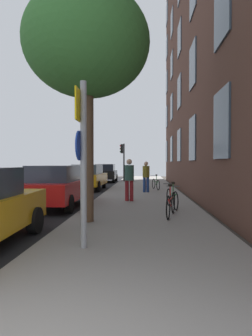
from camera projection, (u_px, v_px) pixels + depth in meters
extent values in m
plane|color=#332D28|center=(82.00, 193.00, 16.80)|extent=(41.80, 41.80, 0.00)
cube|color=black|center=(47.00, 192.00, 16.93)|extent=(7.00, 38.00, 0.01)
cube|color=gray|center=(142.00, 192.00, 16.58)|extent=(4.20, 38.00, 0.12)
cube|color=#513328|center=(190.00, 0.00, 15.75)|extent=(0.50, 27.00, 21.25)
cube|color=#384756|center=(221.00, 124.00, 8.41)|extent=(0.06, 1.65, 2.02)
cube|color=#384756|center=(192.00, 139.00, 13.40)|extent=(0.06, 1.65, 2.02)
cube|color=#384756|center=(179.00, 145.00, 18.39)|extent=(0.06, 1.65, 2.02)
cube|color=#384756|center=(172.00, 149.00, 23.38)|extent=(0.06, 1.65, 2.02)
cube|color=#384756|center=(167.00, 152.00, 28.37)|extent=(0.06, 1.65, 2.02)
cube|color=#384756|center=(222.00, 7.00, 8.35)|extent=(0.06, 1.65, 2.02)
cube|color=#384756|center=(193.00, 66.00, 13.34)|extent=(0.06, 1.65, 2.02)
cube|color=#384756|center=(179.00, 92.00, 18.33)|extent=(0.06, 1.65, 2.02)
cube|color=#384756|center=(172.00, 107.00, 23.32)|extent=(0.06, 1.65, 2.02)
cube|color=#384756|center=(167.00, 117.00, 28.31)|extent=(0.06, 1.65, 2.02)
cube|color=#384756|center=(179.00, 39.00, 18.28)|extent=(0.06, 1.65, 2.02)
cube|color=#384756|center=(172.00, 65.00, 23.27)|extent=(0.06, 1.65, 2.02)
cube|color=#384756|center=(167.00, 83.00, 28.26)|extent=(0.06, 1.65, 2.02)
cube|color=#384756|center=(172.00, 23.00, 23.21)|extent=(0.06, 1.65, 2.02)
cube|color=#384756|center=(167.00, 48.00, 28.20)|extent=(0.06, 1.65, 2.02)
cube|color=#384756|center=(167.00, 13.00, 28.14)|extent=(0.06, 1.65, 2.02)
cylinder|color=gray|center=(84.00, 165.00, 5.45)|extent=(0.12, 0.12, 3.14)
cube|color=yellow|center=(79.00, 106.00, 5.43)|extent=(0.03, 0.60, 0.60)
cylinder|color=#14339E|center=(79.00, 146.00, 5.45)|extent=(0.03, 0.56, 0.56)
cylinder|color=black|center=(124.00, 162.00, 25.42)|extent=(0.12, 0.12, 3.32)
cube|color=black|center=(122.00, 149.00, 25.41)|extent=(0.20, 0.24, 0.80)
sphere|color=red|center=(121.00, 146.00, 25.41)|extent=(0.16, 0.16, 0.16)
sphere|color=#523707|center=(121.00, 149.00, 25.41)|extent=(0.16, 0.16, 0.16)
sphere|color=#083E11|center=(121.00, 152.00, 25.42)|extent=(0.16, 0.16, 0.16)
cylinder|color=brown|center=(87.00, 152.00, 7.93)|extent=(0.36, 0.36, 3.84)
ellipsoid|color=#387533|center=(87.00, 43.00, 7.88)|extent=(3.44, 3.44, 2.93)
torus|color=black|center=(173.00, 203.00, 9.18)|extent=(0.20, 0.68, 0.69)
torus|color=black|center=(168.00, 208.00, 8.16)|extent=(0.20, 0.68, 0.69)
cylinder|color=#B21E1E|center=(171.00, 199.00, 8.67)|extent=(0.25, 0.90, 0.04)
cylinder|color=#B21E1E|center=(170.00, 203.00, 8.41)|extent=(0.17, 0.54, 0.30)
cylinder|color=#B21E1E|center=(170.00, 191.00, 8.51)|extent=(0.04, 0.04, 0.28)
cube|color=black|center=(170.00, 185.00, 8.51)|extent=(0.10, 0.24, 0.06)
cylinder|color=#4C4C4C|center=(173.00, 186.00, 9.17)|extent=(0.42, 0.13, 0.03)
torus|color=black|center=(169.00, 197.00, 10.84)|extent=(0.13, 0.65, 0.65)
torus|color=black|center=(176.00, 201.00, 9.80)|extent=(0.13, 0.65, 0.65)
cylinder|color=#267233|center=(172.00, 194.00, 10.31)|extent=(0.17, 0.88, 0.04)
cylinder|color=#267233|center=(174.00, 197.00, 10.05)|extent=(0.12, 0.54, 0.29)
cylinder|color=#267233|center=(173.00, 187.00, 10.15)|extent=(0.04, 0.04, 0.28)
cube|color=black|center=(173.00, 183.00, 10.15)|extent=(0.10, 0.24, 0.06)
cylinder|color=#4C4C4C|center=(169.00, 184.00, 10.83)|extent=(0.42, 0.09, 0.03)
torus|color=black|center=(154.00, 184.00, 17.95)|extent=(0.19, 0.62, 0.63)
torus|color=black|center=(158.00, 185.00, 17.01)|extent=(0.19, 0.62, 0.63)
cylinder|color=#267233|center=(156.00, 182.00, 17.48)|extent=(0.24, 0.80, 0.04)
cylinder|color=#267233|center=(157.00, 183.00, 17.24)|extent=(0.16, 0.49, 0.27)
cylinder|color=#267233|center=(156.00, 178.00, 17.33)|extent=(0.04, 0.04, 0.28)
cube|color=black|center=(156.00, 175.00, 17.33)|extent=(0.10, 0.24, 0.06)
cylinder|color=#4C4C4C|center=(154.00, 176.00, 17.94)|extent=(0.41, 0.13, 0.03)
cylinder|color=maroon|center=(127.00, 191.00, 12.26)|extent=(0.16, 0.16, 0.87)
cylinder|color=maroon|center=(132.00, 191.00, 12.24)|extent=(0.16, 0.16, 0.87)
cylinder|color=#33594C|center=(129.00, 173.00, 12.24)|extent=(0.48, 0.48, 0.65)
sphere|color=tan|center=(129.00, 162.00, 12.23)|extent=(0.23, 0.23, 0.23)
cylinder|color=navy|center=(144.00, 185.00, 15.92)|extent=(0.15, 0.15, 0.83)
cylinder|color=navy|center=(148.00, 185.00, 15.91)|extent=(0.15, 0.15, 0.83)
cylinder|color=olive|center=(146.00, 172.00, 15.90)|extent=(0.52, 0.52, 0.62)
sphere|color=tan|center=(146.00, 164.00, 15.89)|extent=(0.22, 0.22, 0.22)
cylinder|color=maroon|center=(145.00, 182.00, 18.67)|extent=(0.15, 0.15, 0.79)
cylinder|color=maroon|center=(147.00, 182.00, 18.66)|extent=(0.15, 0.15, 0.79)
cylinder|color=olive|center=(146.00, 171.00, 18.65)|extent=(0.51, 0.51, 0.59)
sphere|color=#936B4C|center=(146.00, 164.00, 18.64)|extent=(0.21, 0.21, 0.21)
cylinder|color=black|center=(35.00, 220.00, 7.02)|extent=(0.22, 0.64, 0.64)
cube|color=red|center=(57.00, 190.00, 11.31)|extent=(1.82, 4.39, 0.70)
cube|color=#2D3847|center=(55.00, 173.00, 11.08)|extent=(1.53, 2.46, 0.60)
cylinder|color=black|center=(48.00, 195.00, 12.76)|extent=(0.22, 0.64, 0.64)
cylinder|color=black|center=(85.00, 195.00, 12.66)|extent=(0.22, 0.64, 0.64)
cylinder|color=black|center=(21.00, 203.00, 9.96)|extent=(0.22, 0.64, 0.64)
cylinder|color=black|center=(69.00, 204.00, 9.86)|extent=(0.22, 0.64, 0.64)
cube|color=orange|center=(88.00, 179.00, 18.57)|extent=(1.96, 4.10, 0.70)
cube|color=#384756|center=(88.00, 169.00, 18.36)|extent=(1.61, 2.31, 0.60)
cylinder|color=black|center=(80.00, 183.00, 19.93)|extent=(0.22, 0.64, 0.64)
cylinder|color=black|center=(104.00, 183.00, 19.82)|extent=(0.22, 0.64, 0.64)
cylinder|color=black|center=(70.00, 186.00, 17.34)|extent=(0.22, 0.64, 0.64)
cylinder|color=black|center=(98.00, 186.00, 17.24)|extent=(0.22, 0.64, 0.64)
cube|color=black|center=(106.00, 175.00, 26.28)|extent=(1.99, 4.06, 0.70)
cube|color=#1E232D|center=(105.00, 167.00, 26.07)|extent=(1.64, 2.29, 0.60)
cylinder|color=black|center=(99.00, 178.00, 27.62)|extent=(0.22, 0.64, 0.64)
cylinder|color=black|center=(116.00, 178.00, 27.52)|extent=(0.22, 0.64, 0.64)
cylinder|color=black|center=(94.00, 179.00, 25.06)|extent=(0.22, 0.64, 0.64)
cylinder|color=black|center=(114.00, 179.00, 24.96)|extent=(0.22, 0.64, 0.64)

